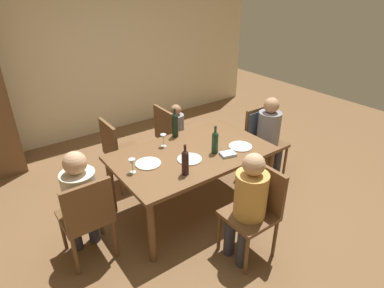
# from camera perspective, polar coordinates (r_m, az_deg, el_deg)

# --- Properties ---
(ground_plane) EXTENTS (10.00, 10.00, 0.00)m
(ground_plane) POSITION_cam_1_polar(r_m,az_deg,el_deg) (3.96, -0.00, -10.86)
(ground_plane) COLOR brown
(rear_room_partition) EXTENTS (6.40, 0.12, 2.70)m
(rear_room_partition) POSITION_cam_1_polar(r_m,az_deg,el_deg) (5.66, -17.06, 14.99)
(rear_room_partition) COLOR beige
(rear_room_partition) RESTS_ON ground_plane
(dining_table) EXTENTS (1.73, 1.05, 0.74)m
(dining_table) POSITION_cam_1_polar(r_m,az_deg,el_deg) (3.59, -0.00, -2.54)
(dining_table) COLOR brown
(dining_table) RESTS_ON ground_plane
(chair_left_end) EXTENTS (0.44, 0.44, 0.92)m
(chair_left_end) POSITION_cam_1_polar(r_m,az_deg,el_deg) (3.15, -18.01, -11.76)
(chair_left_end) COLOR brown
(chair_left_end) RESTS_ON ground_plane
(chair_near) EXTENTS (0.44, 0.44, 0.92)m
(chair_near) POSITION_cam_1_polar(r_m,az_deg,el_deg) (3.16, 11.20, -10.67)
(chair_near) COLOR brown
(chair_near) RESTS_ON ground_plane
(chair_right_end) EXTENTS (0.44, 0.46, 0.92)m
(chair_right_end) POSITION_cam_1_polar(r_m,az_deg,el_deg) (4.46, 12.08, 2.11)
(chair_right_end) COLOR brown
(chair_right_end) RESTS_ON ground_plane
(chair_far_right) EXTENTS (0.44, 0.44, 0.92)m
(chair_far_right) POSITION_cam_1_polar(r_m,az_deg,el_deg) (4.47, -3.70, 1.86)
(chair_far_right) COLOR brown
(chair_far_right) RESTS_ON ground_plane
(chair_far_left) EXTENTS (0.44, 0.44, 0.92)m
(chair_far_left) POSITION_cam_1_polar(r_m,az_deg,el_deg) (4.15, -12.77, -0.91)
(chair_far_left) COLOR brown
(chair_far_left) RESTS_ON ground_plane
(person_woman_host) EXTENTS (0.31, 0.36, 1.14)m
(person_woman_host) POSITION_cam_1_polar(r_m,az_deg,el_deg) (3.17, -19.04, -8.88)
(person_woman_host) COLOR #33333D
(person_woman_host) RESTS_ON ground_plane
(person_man_bearded) EXTENTS (0.35, 0.30, 1.12)m
(person_man_bearded) POSITION_cam_1_polar(r_m,az_deg,el_deg) (3.02, 9.89, -9.77)
(person_man_bearded) COLOR #33333D
(person_man_bearded) RESTS_ON ground_plane
(person_man_guest) EXTENTS (0.30, 0.34, 1.11)m
(person_man_guest) POSITION_cam_1_polar(r_m,az_deg,el_deg) (4.35, 13.57, 2.03)
(person_man_guest) COLOR #33333D
(person_man_guest) RESTS_ON ground_plane
(person_child_small) EXTENTS (0.25, 0.22, 0.94)m
(person_child_small) POSITION_cam_1_polar(r_m,az_deg,el_deg) (4.51, -2.53, 2.52)
(person_child_small) COLOR #33333D
(person_child_small) RESTS_ON ground_plane
(wine_bottle_tall_green) EXTENTS (0.07, 0.07, 0.32)m
(wine_bottle_tall_green) POSITION_cam_1_polar(r_m,az_deg,el_deg) (3.10, -1.21, -3.13)
(wine_bottle_tall_green) COLOR black
(wine_bottle_tall_green) RESTS_ON dining_table
(wine_bottle_dark_red) EXTENTS (0.08, 0.08, 0.36)m
(wine_bottle_dark_red) POSITION_cam_1_polar(r_m,az_deg,el_deg) (3.84, -3.01, 3.46)
(wine_bottle_dark_red) COLOR black
(wine_bottle_dark_red) RESTS_ON dining_table
(wine_bottle_short_olive) EXTENTS (0.07, 0.07, 0.32)m
(wine_bottle_short_olive) POSITION_cam_1_polar(r_m,az_deg,el_deg) (3.49, 4.08, 0.44)
(wine_bottle_short_olive) COLOR #19381E
(wine_bottle_short_olive) RESTS_ON dining_table
(wine_glass_near_left) EXTENTS (0.07, 0.07, 0.15)m
(wine_glass_near_left) POSITION_cam_1_polar(r_m,az_deg,el_deg) (3.20, -10.51, -3.29)
(wine_glass_near_left) COLOR silver
(wine_glass_near_left) RESTS_ON dining_table
(wine_glass_centre) EXTENTS (0.07, 0.07, 0.15)m
(wine_glass_centre) POSITION_cam_1_polar(r_m,az_deg,el_deg) (3.64, -5.07, 1.10)
(wine_glass_centre) COLOR silver
(wine_glass_centre) RESTS_ON dining_table
(dinner_plate_host) EXTENTS (0.26, 0.26, 0.01)m
(dinner_plate_host) POSITION_cam_1_polar(r_m,az_deg,el_deg) (3.36, -7.73, -3.43)
(dinner_plate_host) COLOR silver
(dinner_plate_host) RESTS_ON dining_table
(dinner_plate_guest_left) EXTENTS (0.26, 0.26, 0.01)m
(dinner_plate_guest_left) POSITION_cam_1_polar(r_m,az_deg,el_deg) (3.70, 8.54, -0.42)
(dinner_plate_guest_left) COLOR white
(dinner_plate_guest_left) RESTS_ON dining_table
(dinner_plate_guest_right) EXTENTS (0.26, 0.26, 0.01)m
(dinner_plate_guest_right) POSITION_cam_1_polar(r_m,az_deg,el_deg) (3.40, -0.43, -2.69)
(dinner_plate_guest_right) COLOR white
(dinner_plate_guest_right) RESTS_ON dining_table
(folded_napkin) EXTENTS (0.18, 0.16, 0.03)m
(folded_napkin) POSITION_cam_1_polar(r_m,az_deg,el_deg) (3.50, 6.35, -1.79)
(folded_napkin) COLOR #ADC6D6
(folded_napkin) RESTS_ON dining_table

